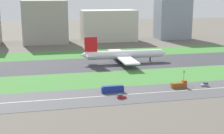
{
  "coord_description": "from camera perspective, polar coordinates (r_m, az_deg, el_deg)",
  "views": [
    {
      "loc": [
        -29.22,
        -219.32,
        49.41
      ],
      "look_at": [
        11.88,
        -36.5,
        6.0
      ],
      "focal_mm": 50.66,
      "sensor_mm": 36.0,
      "label": 1
    }
  ],
  "objects": [
    {
      "name": "ground_plane",
      "position": [
        226.71,
        -4.96,
        0.41
      ],
      "size": [
        800.0,
        800.0,
        0.0
      ],
      "primitive_type": "plane",
      "color": "#5B564C"
    },
    {
      "name": "runway",
      "position": [
        226.7,
        -4.96,
        0.42
      ],
      "size": [
        280.0,
        46.0,
        0.1
      ],
      "primitive_type": "cube",
      "color": "#38383D",
      "rests_on": "ground_plane"
    },
    {
      "name": "grass_median_north",
      "position": [
        266.56,
        -6.16,
        2.3
      ],
      "size": [
        280.0,
        36.0,
        0.1
      ],
      "primitive_type": "cube",
      "color": "#3D7A33",
      "rests_on": "ground_plane"
    },
    {
      "name": "grass_median_south",
      "position": [
        187.32,
        -3.25,
        -2.26
      ],
      "size": [
        280.0,
        36.0,
        0.1
      ],
      "primitive_type": "cube",
      "color": "#427F38",
      "rests_on": "ground_plane"
    },
    {
      "name": "highway",
      "position": [
        157.16,
        -1.31,
        -5.27
      ],
      "size": [
        280.0,
        28.0,
        0.1
      ],
      "primitive_type": "cube",
      "color": "#4C4C4F",
      "rests_on": "ground_plane"
    },
    {
      "name": "highway_centerline",
      "position": [
        157.14,
        -1.31,
        -5.25
      ],
      "size": [
        266.0,
        0.5,
        0.01
      ],
      "primitive_type": "cube",
      "color": "silver",
      "rests_on": "highway"
    },
    {
      "name": "airliner",
      "position": [
        230.74,
        1.93,
        2.25
      ],
      "size": [
        65.0,
        56.0,
        19.7
      ],
      "color": "white",
      "rests_on": "runway"
    },
    {
      "name": "car_0",
      "position": [
        180.74,
        16.36,
        -3.06
      ],
      "size": [
        4.4,
        1.8,
        2.0
      ],
      "color": "#99999E",
      "rests_on": "highway"
    },
    {
      "name": "truck_2",
      "position": [
        173.91,
        12.06,
        -3.19
      ],
      "size": [
        8.4,
        2.5,
        4.0
      ],
      "color": "brown",
      "rests_on": "highway"
    },
    {
      "name": "car_2",
      "position": [
        153.74,
        1.64,
        -5.35
      ],
      "size": [
        4.4,
        1.8,
        2.0
      ],
      "rotation": [
        0.0,
        0.0,
        3.14
      ],
      "color": "#B2191E",
      "rests_on": "highway"
    },
    {
      "name": "bus_0",
      "position": [
        162.31,
        0.12,
        -4.01
      ],
      "size": [
        11.6,
        2.5,
        3.5
      ],
      "color": "navy",
      "rests_on": "highway"
    },
    {
      "name": "traffic_light",
      "position": [
        182.8,
        12.84,
        -1.58
      ],
      "size": [
        0.36,
        0.5,
        7.2
      ],
      "color": "#4C4C51",
      "rests_on": "highway"
    },
    {
      "name": "hangar_building",
      "position": [
        334.51,
        -12.0,
        7.99
      ],
      "size": [
        44.65,
        35.83,
        43.15
      ],
      "primitive_type": "cube",
      "color": "#9E998E",
      "rests_on": "ground_plane"
    },
    {
      "name": "office_tower",
      "position": [
        342.4,
        -0.64,
        7.51
      ],
      "size": [
        57.87,
        30.08,
        32.74
      ],
      "primitive_type": "cube",
      "color": "beige",
      "rests_on": "ground_plane"
    },
    {
      "name": "cargo_warehouse",
      "position": [
        364.39,
        10.87,
        8.46
      ],
      "size": [
        36.42,
        24.83,
        43.56
      ],
      "primitive_type": "cube",
      "color": "gray",
      "rests_on": "ground_plane"
    },
    {
      "name": "fuel_tank_west",
      "position": [
        380.77,
        -11.58,
        6.37
      ],
      "size": [
        25.72,
        25.72,
        13.74
      ],
      "primitive_type": "cylinder",
      "color": "silver",
      "rests_on": "ground_plane"
    }
  ]
}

